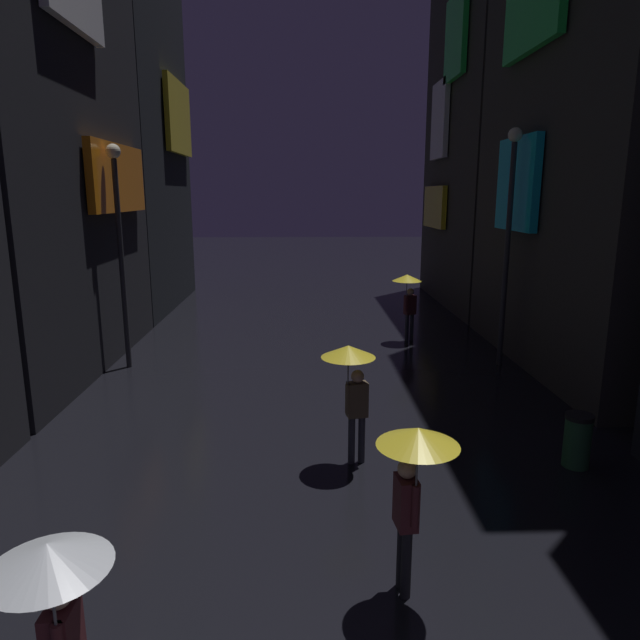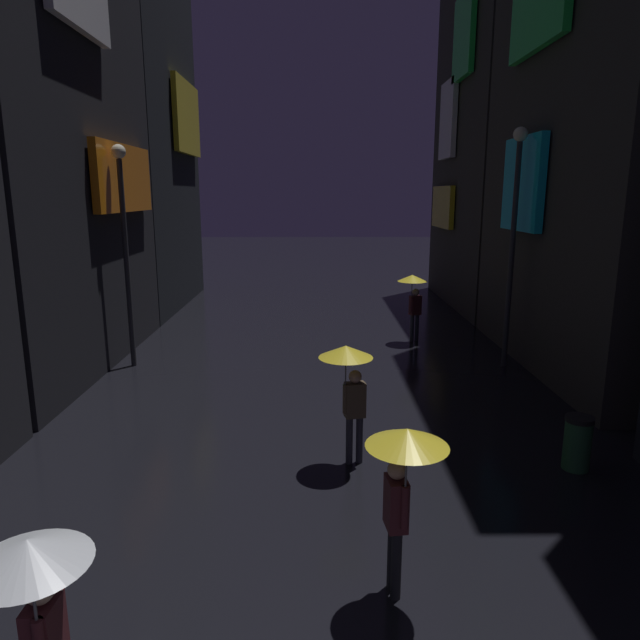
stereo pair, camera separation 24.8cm
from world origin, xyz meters
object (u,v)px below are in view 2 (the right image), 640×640
at_px(streetlamp_right_far, 514,224).
at_px(trash_bin, 577,443).
at_px(pedestrian_far_right_yellow, 413,289).
at_px(streetlamp_left_far, 124,232).
at_px(pedestrian_foreground_left_yellow, 403,465).
at_px(pedestrian_midstreet_centre_clear, 35,589).
at_px(pedestrian_foreground_right_yellow, 349,371).

relative_size(streetlamp_right_far, trash_bin, 6.63).
relative_size(pedestrian_far_right_yellow, streetlamp_right_far, 0.34).
relative_size(streetlamp_left_far, streetlamp_right_far, 0.93).
height_order(pedestrian_foreground_left_yellow, pedestrian_midstreet_centre_clear, same).
distance_m(pedestrian_foreground_right_yellow, trash_bin, 4.03).
distance_m(pedestrian_midstreet_centre_clear, streetlamp_left_far, 11.60).
relative_size(pedestrian_far_right_yellow, trash_bin, 2.28).
bearing_deg(pedestrian_midstreet_centre_clear, pedestrian_far_right_yellow, 69.35).
bearing_deg(pedestrian_midstreet_centre_clear, trash_bin, 38.19).
bearing_deg(streetlamp_right_far, pedestrian_foreground_left_yellow, -114.61).
height_order(pedestrian_far_right_yellow, streetlamp_right_far, streetlamp_right_far).
height_order(pedestrian_foreground_left_yellow, pedestrian_far_right_yellow, same).
distance_m(pedestrian_midstreet_centre_clear, pedestrian_foreground_right_yellow, 5.91).
distance_m(pedestrian_far_right_yellow, streetlamp_right_far, 3.94).
relative_size(pedestrian_foreground_left_yellow, streetlamp_left_far, 0.37).
xyz_separation_m(streetlamp_left_far, trash_bin, (9.30, -5.99, -3.11)).
height_order(pedestrian_midstreet_centre_clear, streetlamp_right_far, streetlamp_right_far).
bearing_deg(streetlamp_left_far, trash_bin, -32.79).
bearing_deg(trash_bin, streetlamp_right_far, 83.21).
distance_m(pedestrian_foreground_left_yellow, streetlamp_left_far, 11.03).
distance_m(pedestrian_foreground_left_yellow, streetlamp_right_far, 10.17).
distance_m(pedestrian_foreground_right_yellow, pedestrian_far_right_yellow, 8.65).
distance_m(pedestrian_midstreet_centre_clear, streetlamp_right_far, 13.30).
bearing_deg(pedestrian_foreground_right_yellow, pedestrian_midstreet_centre_clear, -116.62).
xyz_separation_m(pedestrian_foreground_right_yellow, streetlamp_right_far, (4.54, 5.70, 2.13)).
xyz_separation_m(pedestrian_foreground_left_yellow, streetlamp_right_far, (4.14, 9.04, 2.13)).
bearing_deg(trash_bin, streetlamp_left_far, 147.21).
height_order(streetlamp_right_far, trash_bin, streetlamp_right_far).
bearing_deg(streetlamp_left_far, streetlamp_right_far, -0.63).
bearing_deg(pedestrian_midstreet_centre_clear, pedestrian_foreground_left_yellow, 32.55).
xyz_separation_m(pedestrian_foreground_right_yellow, pedestrian_far_right_yellow, (2.47, 8.29, 0.00)).
relative_size(streetlamp_left_far, trash_bin, 6.18).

